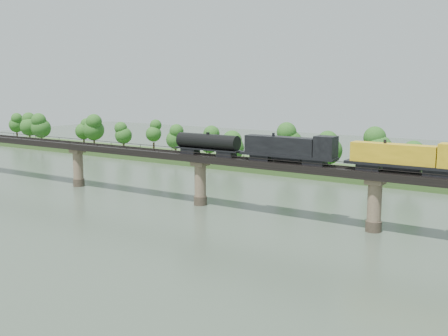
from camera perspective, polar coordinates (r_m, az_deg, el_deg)
The scene contains 6 objects.
ground at distance 105.08m, azimuth -12.22°, elevation -6.68°, with size 400.00×400.00×0.00m, color #334133.
far_bank at distance 173.35m, azimuth 8.43°, elevation -0.12°, with size 300.00×24.00×1.60m, color #2A471C.
bridge at distance 125.85m, azimuth -2.43°, elevation -1.34°, with size 236.00×30.00×11.50m.
bridge_superstructure at distance 124.87m, azimuth -2.45°, elevation 1.52°, with size 220.00×4.90×0.75m.
far_treeline at distance 172.01m, azimuth 5.38°, elevation 2.56°, with size 289.06×17.54×13.60m.
freight_train at distance 106.88m, azimuth 13.85°, elevation 1.34°, with size 84.07×3.28×5.79m.
Camera 1 is at (73.56, -69.58, 28.09)m, focal length 45.00 mm.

